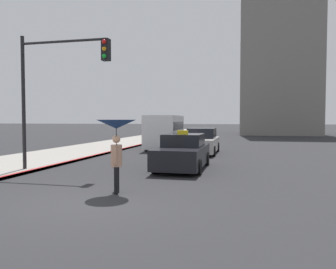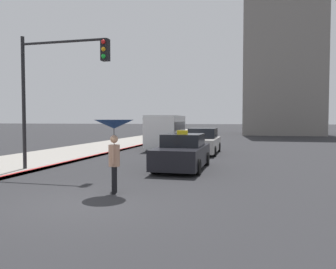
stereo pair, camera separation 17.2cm
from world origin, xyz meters
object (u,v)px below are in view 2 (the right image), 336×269
Objects in this scene: ambulance_van at (166,131)px; pedestrian_with_umbrella at (114,133)px; taxi at (183,153)px; traffic_light at (57,76)px; sedan_red at (203,142)px.

ambulance_van is 14.07m from pedestrian_with_umbrella.
traffic_light reaches higher than taxi.
taxi is 2.07× the size of pedestrian_with_umbrella.
traffic_light is at bearing 79.20° from ambulance_van.
taxi is 0.95× the size of sedan_red.
ambulance_van is 2.62× the size of pedestrian_with_umbrella.
taxi is 0.79× the size of ambulance_van.
pedestrian_with_umbrella reaches higher than taxi.
taxi is 5.86m from traffic_light.
sedan_red is at bearing 62.97° from traffic_light.
pedestrian_with_umbrella reaches higher than sedan_red.
pedestrian_with_umbrella is at bearing 95.12° from ambulance_van.
taxi is at bearing 105.26° from ambulance_van.
traffic_light reaches higher than pedestrian_with_umbrella.
traffic_light reaches higher than ambulance_van.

